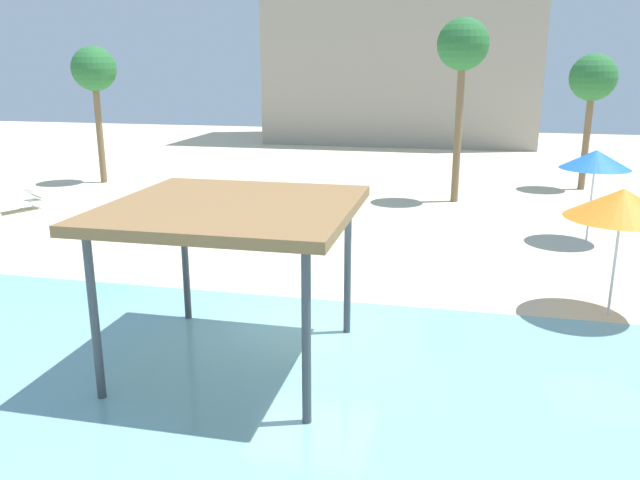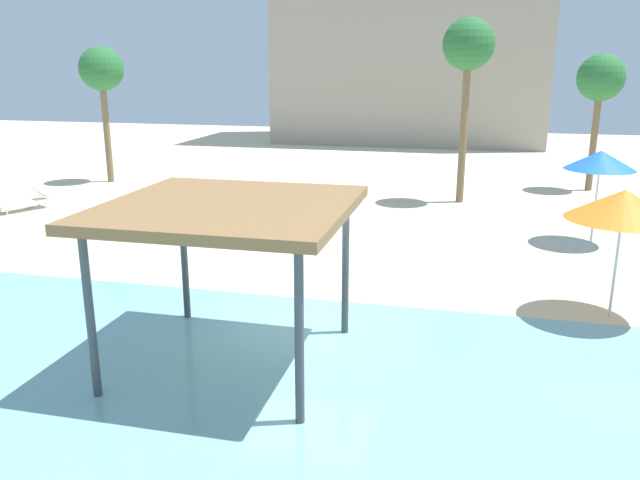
{
  "view_description": "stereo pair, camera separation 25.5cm",
  "coord_description": "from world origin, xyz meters",
  "px_view_note": "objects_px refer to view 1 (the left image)",
  "views": [
    {
      "loc": [
        2.75,
        -11.75,
        5.23
      ],
      "look_at": [
        -0.29,
        2.0,
        1.3
      ],
      "focal_mm": 35.81,
      "sensor_mm": 36.0,
      "label": 1
    },
    {
      "loc": [
        3.0,
        -11.69,
        5.23
      ],
      "look_at": [
        -0.29,
        2.0,
        1.3
      ],
      "focal_mm": 35.81,
      "sensor_mm": 36.0,
      "label": 2
    }
  ],
  "objects_px": {
    "beach_umbrella_blue_0": "(596,159)",
    "lounge_chair_0": "(21,202)",
    "beach_umbrella_orange_1": "(622,204)",
    "palm_tree_0": "(463,49)",
    "palm_tree_3": "(593,80)",
    "palm_tree_1": "(94,72)",
    "lounge_chair_1": "(181,218)",
    "shade_pavilion": "(232,214)"
  },
  "relations": [
    {
      "from": "lounge_chair_0",
      "to": "palm_tree_3",
      "type": "distance_m",
      "value": 22.82
    },
    {
      "from": "lounge_chair_1",
      "to": "palm_tree_1",
      "type": "distance_m",
      "value": 10.76
    },
    {
      "from": "beach_umbrella_orange_1",
      "to": "lounge_chair_1",
      "type": "bearing_deg",
      "value": 157.62
    },
    {
      "from": "shade_pavilion",
      "to": "lounge_chair_1",
      "type": "relative_size",
      "value": 2.09
    },
    {
      "from": "beach_umbrella_orange_1",
      "to": "palm_tree_1",
      "type": "distance_m",
      "value": 22.5
    },
    {
      "from": "beach_umbrella_blue_0",
      "to": "palm_tree_1",
      "type": "height_order",
      "value": "palm_tree_1"
    },
    {
      "from": "beach_umbrella_blue_0",
      "to": "lounge_chair_1",
      "type": "bearing_deg",
      "value": -175.16
    },
    {
      "from": "shade_pavilion",
      "to": "beach_umbrella_blue_0",
      "type": "relative_size",
      "value": 1.47
    },
    {
      "from": "lounge_chair_1",
      "to": "palm_tree_0",
      "type": "relative_size",
      "value": 0.29
    },
    {
      "from": "beach_umbrella_blue_0",
      "to": "palm_tree_1",
      "type": "xyz_separation_m",
      "value": [
        -19.52,
        5.85,
        2.33
      ]
    },
    {
      "from": "beach_umbrella_orange_1",
      "to": "palm_tree_1",
      "type": "bearing_deg",
      "value": 147.91
    },
    {
      "from": "beach_umbrella_orange_1",
      "to": "lounge_chair_1",
      "type": "height_order",
      "value": "beach_umbrella_orange_1"
    },
    {
      "from": "shade_pavilion",
      "to": "lounge_chair_0",
      "type": "bearing_deg",
      "value": 140.12
    },
    {
      "from": "beach_umbrella_blue_0",
      "to": "beach_umbrella_orange_1",
      "type": "xyz_separation_m",
      "value": [
        -0.56,
        -6.03,
        -0.06
      ]
    },
    {
      "from": "beach_umbrella_orange_1",
      "to": "lounge_chair_0",
      "type": "relative_size",
      "value": 1.4
    },
    {
      "from": "palm_tree_0",
      "to": "palm_tree_3",
      "type": "distance_m",
      "value": 6.52
    },
    {
      "from": "palm_tree_0",
      "to": "palm_tree_1",
      "type": "xyz_separation_m",
      "value": [
        -15.52,
        0.75,
        -0.86
      ]
    },
    {
      "from": "shade_pavilion",
      "to": "palm_tree_1",
      "type": "height_order",
      "value": "palm_tree_1"
    },
    {
      "from": "beach_umbrella_blue_0",
      "to": "lounge_chair_0",
      "type": "height_order",
      "value": "beach_umbrella_blue_0"
    },
    {
      "from": "palm_tree_3",
      "to": "lounge_chair_0",
      "type": "bearing_deg",
      "value": -156.89
    },
    {
      "from": "palm_tree_0",
      "to": "lounge_chair_1",
      "type": "bearing_deg",
      "value": -144.42
    },
    {
      "from": "lounge_chair_1",
      "to": "palm_tree_0",
      "type": "bearing_deg",
      "value": 152.96
    },
    {
      "from": "palm_tree_1",
      "to": "beach_umbrella_orange_1",
      "type": "bearing_deg",
      "value": -32.09
    },
    {
      "from": "palm_tree_1",
      "to": "palm_tree_0",
      "type": "bearing_deg",
      "value": -2.78
    },
    {
      "from": "lounge_chair_0",
      "to": "lounge_chair_1",
      "type": "xyz_separation_m",
      "value": [
        6.76,
        -1.05,
        0.0
      ]
    },
    {
      "from": "lounge_chair_0",
      "to": "shade_pavilion",
      "type": "bearing_deg",
      "value": 75.39
    },
    {
      "from": "beach_umbrella_orange_1",
      "to": "palm_tree_0",
      "type": "distance_m",
      "value": 12.1
    },
    {
      "from": "beach_umbrella_orange_1",
      "to": "lounge_chair_1",
      "type": "relative_size",
      "value": 1.41
    },
    {
      "from": "beach_umbrella_orange_1",
      "to": "palm_tree_0",
      "type": "relative_size",
      "value": 0.4
    },
    {
      "from": "lounge_chair_0",
      "to": "palm_tree_3",
      "type": "relative_size",
      "value": 0.35
    },
    {
      "from": "beach_umbrella_blue_0",
      "to": "lounge_chair_1",
      "type": "relative_size",
      "value": 1.42
    },
    {
      "from": "palm_tree_3",
      "to": "beach_umbrella_blue_0",
      "type": "bearing_deg",
      "value": -98.08
    },
    {
      "from": "lounge_chair_0",
      "to": "beach_umbrella_orange_1",
      "type": "bearing_deg",
      "value": 97.54
    },
    {
      "from": "beach_umbrella_blue_0",
      "to": "palm_tree_3",
      "type": "distance_m",
      "value": 9.1
    },
    {
      "from": "shade_pavilion",
      "to": "palm_tree_1",
      "type": "xyz_separation_m",
      "value": [
        -11.96,
        15.75,
        2.07
      ]
    },
    {
      "from": "beach_umbrella_blue_0",
      "to": "palm_tree_1",
      "type": "bearing_deg",
      "value": 163.31
    },
    {
      "from": "beach_umbrella_orange_1",
      "to": "palm_tree_1",
      "type": "relative_size",
      "value": 0.47
    },
    {
      "from": "beach_umbrella_blue_0",
      "to": "lounge_chair_1",
      "type": "xyz_separation_m",
      "value": [
        -12.63,
        -1.07,
        -2.17
      ]
    },
    {
      "from": "beach_umbrella_orange_1",
      "to": "palm_tree_1",
      "type": "height_order",
      "value": "palm_tree_1"
    },
    {
      "from": "beach_umbrella_orange_1",
      "to": "lounge_chair_0",
      "type": "distance_m",
      "value": 19.87
    },
    {
      "from": "lounge_chair_0",
      "to": "palm_tree_0",
      "type": "bearing_deg",
      "value": 133.68
    },
    {
      "from": "beach_umbrella_orange_1",
      "to": "lounge_chair_0",
      "type": "bearing_deg",
      "value": 162.27
    }
  ]
}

